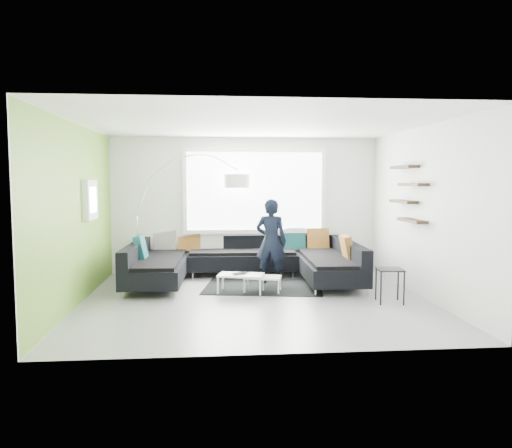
% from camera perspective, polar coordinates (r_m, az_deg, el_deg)
% --- Properties ---
extents(ground, '(5.50, 5.50, 0.00)m').
position_cam_1_polar(ground, '(8.09, -0.04, -8.71)').
color(ground, gray).
rests_on(ground, ground).
extents(room_shell, '(5.54, 5.04, 2.82)m').
position_cam_1_polar(room_shell, '(8.07, 0.10, 4.23)').
color(room_shell, silver).
rests_on(room_shell, ground).
extents(sectional_sofa, '(4.26, 2.72, 0.90)m').
position_cam_1_polar(sectional_sofa, '(9.37, -1.41, -4.34)').
color(sectional_sofa, black).
rests_on(sectional_sofa, ground).
extents(rug, '(2.29, 1.82, 0.01)m').
position_cam_1_polar(rug, '(9.10, 0.83, -7.14)').
color(rug, black).
rests_on(rug, ground).
extents(coffee_table, '(1.09, 0.79, 0.32)m').
position_cam_1_polar(coffee_table, '(8.62, -0.48, -6.76)').
color(coffee_table, white).
rests_on(coffee_table, ground).
extents(arc_lamp, '(2.36, 1.07, 2.44)m').
position_cam_1_polar(arc_lamp, '(10.11, -13.46, 0.89)').
color(arc_lamp, silver).
rests_on(arc_lamp, ground).
extents(side_table, '(0.43, 0.43, 0.54)m').
position_cam_1_polar(side_table, '(8.16, 15.03, -6.82)').
color(side_table, black).
rests_on(side_table, ground).
extents(person, '(0.81, 0.74, 1.58)m').
position_cam_1_polar(person, '(9.23, 1.73, -2.02)').
color(person, black).
rests_on(person, ground).
extents(laptop, '(0.46, 0.45, 0.02)m').
position_cam_1_polar(laptop, '(8.53, -1.65, -5.71)').
color(laptop, black).
rests_on(laptop, coffee_table).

